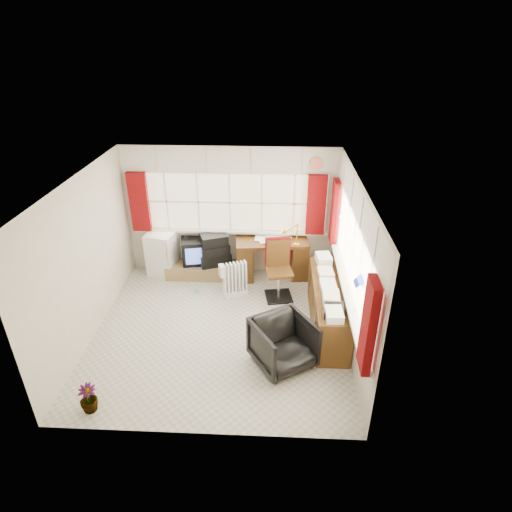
{
  "coord_description": "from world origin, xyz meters",
  "views": [
    {
      "loc": [
        0.85,
        -5.51,
        4.34
      ],
      "look_at": [
        0.56,
        0.55,
        1.09
      ],
      "focal_mm": 30.0,
      "sensor_mm": 36.0,
      "label": 1
    }
  ],
  "objects": [
    {
      "name": "desk_lamp",
      "position": [
        1.26,
        1.6,
        1.09
      ],
      "size": [
        0.15,
        0.13,
        0.44
      ],
      "color": "#E6AB09",
      "rests_on": "desk"
    },
    {
      "name": "room_walls",
      "position": [
        0.0,
        0.0,
        1.5
      ],
      "size": [
        4.0,
        4.0,
        4.0
      ],
      "color": "beige",
      "rests_on": "ground"
    },
    {
      "name": "task_chair",
      "position": [
        0.92,
        1.13,
        0.59
      ],
      "size": [
        0.53,
        0.55,
        1.11
      ],
      "color": "black",
      "rests_on": "ground"
    },
    {
      "name": "office_chair",
      "position": [
        1.0,
        -0.72,
        0.36
      ],
      "size": [
        1.08,
        1.09,
        0.73
      ],
      "primitive_type": "imported",
      "rotation": [
        0.0,
        0.0,
        0.55
      ],
      "color": "black",
      "rests_on": "ground"
    },
    {
      "name": "spray_bottle_b",
      "position": [
        -0.58,
        1.12,
        0.09
      ],
      "size": [
        0.08,
        0.08,
        0.17
      ],
      "primitive_type": "imported",
      "rotation": [
        0.0,
        0.0,
        0.01
      ],
      "color": "#84C5B9",
      "rests_on": "ground"
    },
    {
      "name": "crt_tv",
      "position": [
        -0.68,
        1.84,
        0.49
      ],
      "size": [
        0.63,
        0.59,
        0.49
      ],
      "color": "black",
      "rests_on": "tv_bench"
    },
    {
      "name": "tv_bench",
      "position": [
        -0.55,
        1.72,
        0.12
      ],
      "size": [
        1.4,
        0.5,
        0.25
      ],
      "primitive_type": "cube",
      "color": "#A78853",
      "rests_on": "ground"
    },
    {
      "name": "spray_bottle_a",
      "position": [
        -0.34,
        1.69,
        0.13
      ],
      "size": [
        0.13,
        0.13,
        0.26
      ],
      "primitive_type": "imported",
      "rotation": [
        0.0,
        0.0,
        0.41
      ],
      "color": "white",
      "rests_on": "ground"
    },
    {
      "name": "curtains",
      "position": [
        0.92,
        0.93,
        1.46
      ],
      "size": [
        3.83,
        3.83,
        1.15
      ],
      "color": "maroon",
      "rests_on": "room_walls"
    },
    {
      "name": "mini_fridge",
      "position": [
        -1.34,
        1.8,
        0.44
      ],
      "size": [
        0.61,
        0.62,
        0.87
      ],
      "color": "white",
      "rests_on": "ground"
    },
    {
      "name": "overhead_cabinets",
      "position": [
        0.98,
        0.98,
        2.25
      ],
      "size": [
        3.98,
        3.98,
        0.48
      ],
      "color": "silver",
      "rests_on": "room_walls"
    },
    {
      "name": "window_back",
      "position": [
        0.0,
        1.94,
        0.95
      ],
      "size": [
        3.7,
        0.12,
        3.6
      ],
      "color": "beige",
      "rests_on": "room_walls"
    },
    {
      "name": "hifi_stack",
      "position": [
        -0.31,
        1.77,
        0.54
      ],
      "size": [
        0.69,
        0.56,
        0.62
      ],
      "color": "black",
      "rests_on": "tv_bench"
    },
    {
      "name": "file_tray",
      "position": [
        1.71,
        -0.5,
        0.81
      ],
      "size": [
        0.31,
        0.37,
        0.11
      ],
      "primitive_type": "cube",
      "rotation": [
        0.0,
        0.0,
        -0.13
      ],
      "color": "black",
      "rests_on": "credenza"
    },
    {
      "name": "ground",
      "position": [
        0.0,
        0.0,
        0.0
      ],
      "size": [
        4.0,
        4.0,
        0.0
      ],
      "primitive_type": "plane",
      "color": "beige",
      "rests_on": "ground"
    },
    {
      "name": "flower_vase",
      "position": [
        -1.46,
        -1.71,
        0.2
      ],
      "size": [
        0.27,
        0.27,
        0.4
      ],
      "primitive_type": "imported",
      "rotation": [
        0.0,
        0.0,
        0.24
      ],
      "color": "black",
      "rests_on": "ground"
    },
    {
      "name": "radiator",
      "position": [
        0.15,
        1.06,
        0.27
      ],
      "size": [
        0.48,
        0.34,
        0.66
      ],
      "color": "white",
      "rests_on": "ground"
    },
    {
      "name": "desk",
      "position": [
        0.8,
        1.8,
        0.44
      ],
      "size": [
        1.43,
        0.82,
        0.82
      ],
      "color": "#583414",
      "rests_on": "ground"
    },
    {
      "name": "window_right",
      "position": [
        1.94,
        0.0,
        0.95
      ],
      "size": [
        0.12,
        3.7,
        3.6
      ],
      "color": "beige",
      "rests_on": "room_walls"
    },
    {
      "name": "credenza",
      "position": [
        1.73,
        0.2,
        0.4
      ],
      "size": [
        0.5,
        2.0,
        0.85
      ],
      "color": "#583414",
      "rests_on": "ground"
    }
  ]
}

